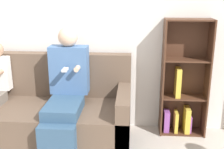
% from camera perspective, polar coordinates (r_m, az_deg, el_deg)
% --- Properties ---
extents(back_wall, '(10.00, 0.06, 2.55)m').
position_cam_1_polar(back_wall, '(3.45, -10.98, 9.96)').
color(back_wall, silver).
rests_on(back_wall, ground_plane).
extents(couch, '(2.06, 0.85, 0.96)m').
position_cam_1_polar(couch, '(3.33, -14.51, -7.91)').
color(couch, brown).
rests_on(couch, ground_plane).
extents(adult_seated, '(0.42, 0.81, 1.29)m').
position_cam_1_polar(adult_seated, '(3.02, -9.36, -2.80)').
color(adult_seated, '#335170').
rests_on(adult_seated, ground_plane).
extents(bookshelf, '(0.53, 0.25, 1.37)m').
position_cam_1_polar(bookshelf, '(3.40, 14.18, -2.41)').
color(bookshelf, '#4C2D1E').
rests_on(bookshelf, ground_plane).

